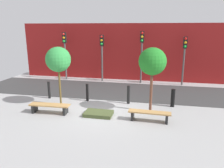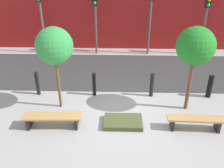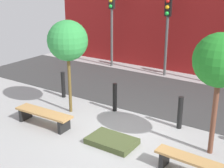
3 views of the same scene
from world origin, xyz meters
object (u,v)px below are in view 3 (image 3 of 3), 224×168
object	(u,v)px
bollard_left	(115,97)
bollard_center	(180,113)
bench_right	(194,164)
planter_bed	(112,141)
bollard_far_left	(63,85)
traffic_light_mid_west	(167,23)
traffic_light_west	(112,16)
bench_left	(44,115)
tree_behind_right_bench	(220,61)
tree_behind_left_bench	(68,41)

from	to	relation	value
bollard_left	bollard_center	world-z (taller)	bollard_center
bench_right	planter_bed	world-z (taller)	bench_right
bollard_far_left	traffic_light_mid_west	bearing A→B (deg)	66.87
bollard_far_left	bollard_center	distance (m)	4.58
traffic_light_west	traffic_light_mid_west	size ratio (longest dim) A/B	1.05
bollard_left	traffic_light_west	world-z (taller)	traffic_light_west
bench_left	bollard_far_left	world-z (taller)	bollard_far_left
bench_right	bollard_far_left	size ratio (longest dim) A/B	1.86
traffic_light_mid_west	bench_left	bearing A→B (deg)	-97.47
bench_right	bollard_left	xyz separation A→B (m)	(-3.48, 2.09, 0.16)
planter_bed	bollard_far_left	size ratio (longest dim) A/B	1.31
planter_bed	bollard_center	distance (m)	2.25
bench_right	bollard_far_left	xyz separation A→B (m)	(-5.78, 2.09, 0.17)
planter_bed	traffic_light_west	xyz separation A→B (m)	(-4.37, 6.53, 2.42)
bench_left	traffic_light_mid_west	bearing A→B (deg)	80.37
tree_behind_right_bench	traffic_light_mid_west	xyz separation A→B (m)	(-3.80, 5.50, -0.03)
bench_right	traffic_light_mid_west	size ratio (longest dim) A/B	0.53
bench_right	bollard_far_left	bearing A→B (deg)	162.24
bench_left	traffic_light_west	distance (m)	7.36
bench_right	tree_behind_left_bench	world-z (taller)	tree_behind_left_bench
bench_right	bollard_center	xyz separation A→B (m)	(-1.19, 2.09, 0.17)
tree_behind_right_bench	traffic_light_west	world-z (taller)	traffic_light_west
bollard_far_left	bollard_left	xyz separation A→B (m)	(2.29, 0.00, -0.01)
planter_bed	bollard_far_left	bearing A→B (deg)	151.15
bollard_far_left	bollard_left	world-z (taller)	bollard_far_left
tree_behind_left_bench	traffic_light_west	distance (m)	5.87
bollard_far_left	traffic_light_mid_west	distance (m)	5.39
tree_behind_right_bench	traffic_light_mid_west	world-z (taller)	traffic_light_mid_west
tree_behind_right_bench	bollard_center	size ratio (longest dim) A/B	3.12
bench_left	tree_behind_left_bench	size ratio (longest dim) A/B	0.64
bench_left	bench_right	world-z (taller)	bench_right
traffic_light_west	tree_behind_right_bench	bearing A→B (deg)	-39.37
bench_left	tree_behind_right_bench	bearing A→B (deg)	12.53
planter_bed	bollard_center	bearing A→B (deg)	58.82
bollard_center	traffic_light_mid_west	world-z (taller)	traffic_light_mid_west
tree_behind_right_bench	tree_behind_left_bench	bearing A→B (deg)	180.00
tree_behind_left_bench	bollard_center	distance (m)	4.06
planter_bed	traffic_light_mid_west	bearing A→B (deg)	102.57
bollard_center	planter_bed	bearing A→B (deg)	-121.18
bench_left	traffic_light_mid_west	distance (m)	7.09
planter_bed	bench_right	bearing A→B (deg)	-4.89
bollard_far_left	bollard_left	distance (m)	2.29
bench_right	tree_behind_left_bench	distance (m)	5.26
traffic_light_mid_west	tree_behind_right_bench	bearing A→B (deg)	-55.41
bench_left	traffic_light_west	size ratio (longest dim) A/B	0.54
tree_behind_left_bench	bollard_center	xyz separation A→B (m)	(3.48, 0.87, -1.89)
tree_behind_left_bench	bollard_left	xyz separation A→B (m)	(1.19, 0.87, -1.91)
bollard_left	bollard_center	bearing A→B (deg)	0.00
bench_left	bollard_center	bearing A→B (deg)	28.84
tree_behind_left_bench	bollard_far_left	xyz separation A→B (m)	(-1.10, 0.87, -1.90)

